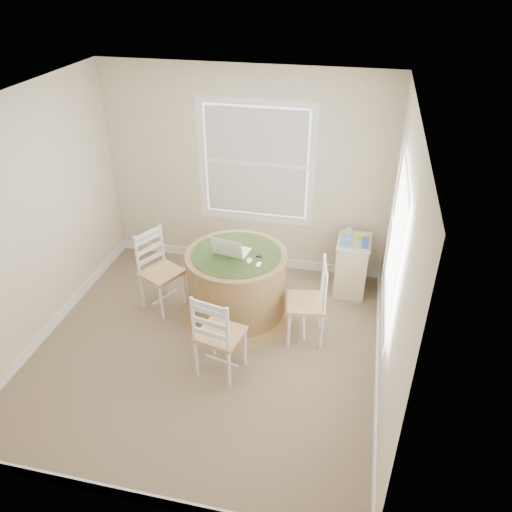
% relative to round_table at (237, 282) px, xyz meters
% --- Properties ---
extents(room, '(3.64, 3.64, 2.64)m').
position_rel_round_table_xyz_m(room, '(-0.01, -0.51, 0.85)').
color(room, '#867555').
rests_on(room, ground).
extents(round_table, '(1.32, 1.32, 0.82)m').
position_rel_round_table_xyz_m(round_table, '(0.00, 0.00, 0.00)').
color(round_table, '#9D6F46').
rests_on(round_table, ground).
extents(chair_left, '(0.55, 0.56, 0.95)m').
position_rel_round_table_xyz_m(chair_left, '(-0.89, -0.05, 0.03)').
color(chair_left, white).
rests_on(chair_left, ground).
extents(chair_near, '(0.50, 0.48, 0.95)m').
position_rel_round_table_xyz_m(chair_near, '(0.07, -0.94, 0.03)').
color(chair_near, white).
rests_on(chair_near, ground).
extents(chair_right, '(0.46, 0.48, 0.95)m').
position_rel_round_table_xyz_m(chair_right, '(0.82, -0.26, 0.03)').
color(chair_right, white).
rests_on(chair_right, ground).
extents(laptop, '(0.40, 0.37, 0.25)m').
position_rel_round_table_xyz_m(laptop, '(-0.06, 0.01, 0.41)').
color(laptop, white).
rests_on(laptop, round_table).
extents(mouse, '(0.08, 0.11, 0.04)m').
position_rel_round_table_xyz_m(mouse, '(0.17, -0.12, 0.38)').
color(mouse, white).
rests_on(mouse, round_table).
extents(phone, '(0.05, 0.09, 0.02)m').
position_rel_round_table_xyz_m(phone, '(0.29, -0.16, 0.37)').
color(phone, '#B7BABF').
rests_on(phone, round_table).
extents(keys, '(0.07, 0.06, 0.02)m').
position_rel_round_table_xyz_m(keys, '(0.26, 0.00, 0.38)').
color(keys, black).
rests_on(keys, round_table).
extents(corner_chest, '(0.40, 0.54, 0.70)m').
position_rel_round_table_xyz_m(corner_chest, '(1.25, 0.78, -0.09)').
color(corner_chest, beige).
rests_on(corner_chest, ground).
extents(tissue_box, '(0.12, 0.12, 0.10)m').
position_rel_round_table_xyz_m(tissue_box, '(1.16, 0.67, 0.31)').
color(tissue_box, '#538FBE').
rests_on(tissue_box, corner_chest).
extents(box_yellow, '(0.15, 0.10, 0.06)m').
position_rel_round_table_xyz_m(box_yellow, '(1.32, 0.84, 0.29)').
color(box_yellow, '#CDE14F').
rests_on(box_yellow, corner_chest).
extents(box_blue, '(0.08, 0.08, 0.12)m').
position_rel_round_table_xyz_m(box_blue, '(1.37, 0.66, 0.32)').
color(box_blue, '#2E4D8B').
rests_on(box_blue, corner_chest).
extents(cup_cream, '(0.07, 0.07, 0.09)m').
position_rel_round_table_xyz_m(cup_cream, '(1.19, 0.89, 0.31)').
color(cup_cream, beige).
rests_on(cup_cream, corner_chest).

